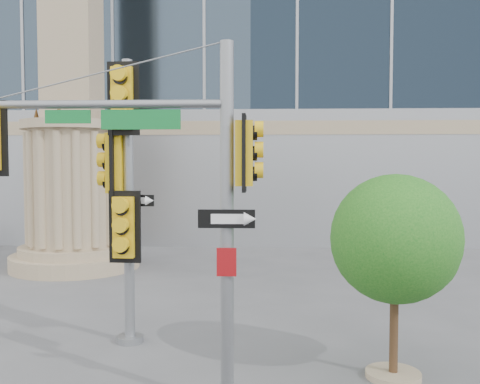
{
  "coord_description": "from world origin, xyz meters",
  "views": [
    {
      "loc": [
        0.56,
        -9.28,
        3.63
      ],
      "look_at": [
        0.07,
        2.0,
        3.04
      ],
      "focal_mm": 40.0,
      "sensor_mm": 36.0,
      "label": 1
    }
  ],
  "objects": [
    {
      "name": "ground",
      "position": [
        0.0,
        0.0,
        0.0
      ],
      "size": [
        120.0,
        120.0,
        0.0
      ],
      "primitive_type": "plane",
      "color": "#545456",
      "rests_on": "ground"
    },
    {
      "name": "monument",
      "position": [
        -6.0,
        9.0,
        5.52
      ],
      "size": [
        4.4,
        4.4,
        16.6
      ],
      "color": "tan",
      "rests_on": "ground"
    },
    {
      "name": "main_signal_pole",
      "position": [
        -0.94,
        -1.48,
        3.35
      ],
      "size": [
        4.2,
        0.51,
        5.41
      ],
      "rotation": [
        0.0,
        0.0,
        0.0
      ],
      "color": "slate",
      "rests_on": "ground"
    },
    {
      "name": "secondary_signal_pole",
      "position": [
        -2.22,
        1.22,
        3.35
      ],
      "size": [
        0.98,
        0.76,
        5.71
      ],
      "rotation": [
        0.0,
        0.0,
        -0.05
      ],
      "color": "slate",
      "rests_on": "ground"
    },
    {
      "name": "street_tree",
      "position": [
        2.82,
        -0.24,
        2.28
      ],
      "size": [
        2.23,
        2.18,
        3.47
      ],
      "color": "tan",
      "rests_on": "ground"
    }
  ]
}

